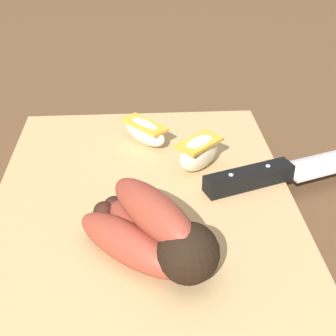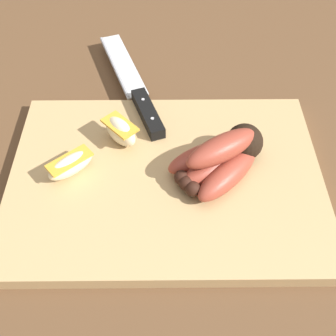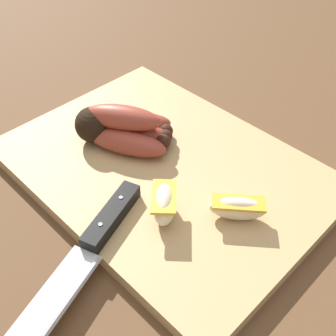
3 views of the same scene
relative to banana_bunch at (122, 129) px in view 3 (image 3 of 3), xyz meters
name	(u,v)px [view 3 (image 3 of 3)]	position (x,y,z in m)	size (l,w,h in m)	color
ground_plane	(155,181)	(-0.07, 0.01, -0.04)	(6.00, 6.00, 0.00)	brown
cutting_board	(166,171)	(-0.08, -0.01, -0.03)	(0.42, 0.31, 0.02)	tan
banana_bunch	(122,129)	(0.00, 0.00, 0.00)	(0.14, 0.13, 0.06)	black
chefs_knife	(89,248)	(-0.12, 0.15, -0.02)	(0.12, 0.27, 0.02)	silver
apple_wedge_near	(238,208)	(-0.20, -0.01, -0.01)	(0.07, 0.06, 0.03)	beige
apple_wedge_middle	(164,203)	(-0.14, 0.05, 0.00)	(0.06, 0.06, 0.04)	beige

